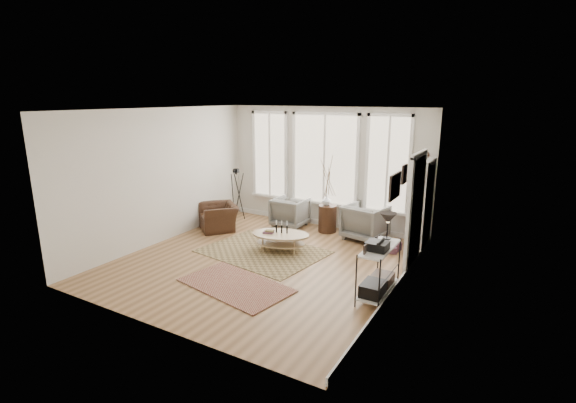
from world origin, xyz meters
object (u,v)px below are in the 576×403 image
Objects in this scene: low_shelf at (379,266)px; armchair_right at (365,222)px; coffee_table at (280,237)px; side_table at (328,196)px; bookcase at (421,205)px; accent_chair at (219,217)px; armchair_left at (290,212)px.

low_shelf is 1.49× the size of armchair_right.
coffee_table is 0.76× the size of side_table.
bookcase is 4.67m from accent_chair.
coffee_table is 1.44× the size of accent_chair.
bookcase is 2.59× the size of armchair_left.
armchair_right is 0.93× the size of accent_chair.
armchair_left reaches higher than coffee_table.
bookcase is at bearing -2.29° from side_table.
low_shelf is 2.59m from coffee_table.
armchair_right is (-1.18, 0.03, -0.56)m from bookcase.
side_table is 1.90× the size of accent_chair.
side_table reaches higher than coffee_table.
low_shelf is at bearing -91.28° from bookcase.
low_shelf is at bearing 140.47° from armchair_left.
bookcase is 1.52× the size of coffee_table.
coffee_table is 1.55× the size of armchair_right.
bookcase reaches higher than low_shelf.
armchair_right is 3.49m from accent_chair.
coffee_table is at bearing -147.39° from bookcase.
armchair_left is 0.84× the size of accent_chair.
bookcase is 1.31m from armchair_right.
accent_chair is at bearing -154.38° from side_table.
accent_chair is (-4.50, -1.05, -0.65)m from bookcase.
coffee_table is (-2.45, -1.57, -0.66)m from bookcase.
bookcase is 2.36× the size of armchair_right.
low_shelf is 0.73× the size of side_table.
side_table is at bearing 128.66° from low_shelf.
bookcase is 2.14m from side_table.
coffee_table is 2.11m from accent_chair.
coffee_table is at bearing 61.17° from armchair_right.
low_shelf is at bearing -51.34° from side_table.
armchair_right is 1.07m from side_table.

